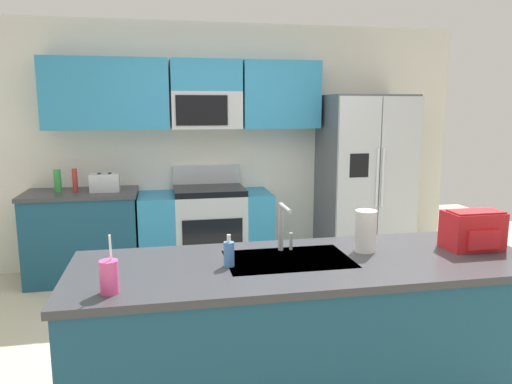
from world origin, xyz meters
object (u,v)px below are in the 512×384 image
sink_faucet (283,223)px  backpack (473,229)px  soap_dispenser (229,254)px  bottle_green (58,181)px  pepper_mill (75,180)px  refrigerator (364,181)px  toaster (105,183)px  drink_cup_pink (109,276)px  paper_towel_roll (366,231)px  range_oven (206,230)px

sink_faucet → backpack: sink_faucet is taller
soap_dispenser → bottle_green: bearing=117.6°
pepper_mill → soap_dispenser: (1.17, -2.53, -0.05)m
refrigerator → pepper_mill: 3.01m
toaster → bottle_green: 0.46m
pepper_mill → bottle_green: size_ratio=1.03×
refrigerator → sink_faucet: bearing=-123.4°
soap_dispenser → sink_faucet: bearing=30.0°
drink_cup_pink → paper_towel_roll: drink_cup_pink is taller
drink_cup_pink → refrigerator: bearing=48.5°
sink_faucet → paper_towel_roll: 0.48m
pepper_mill → paper_towel_roll: paper_towel_roll is taller
drink_cup_pink → soap_dispenser: drink_cup_pink is taller
range_oven → soap_dispenser: size_ratio=8.00×
soap_dispenser → backpack: bearing=1.5°
toaster → drink_cup_pink: bearing=-83.6°
bottle_green → paper_towel_roll: paper_towel_roll is taller
bottle_green → soap_dispenser: size_ratio=1.31×
range_oven → drink_cup_pink: drink_cup_pink is taller
range_oven → sink_faucet: bearing=-84.3°
bottle_green → paper_towel_roll: (2.14, -2.44, 0.01)m
drink_cup_pink → pepper_mill: bearing=102.0°
paper_towel_roll → soap_dispenser: bearing=-172.2°
toaster → paper_towel_roll: (1.69, -2.37, 0.03)m
soap_dispenser → toaster: bearing=109.6°
backpack → drink_cup_pink: bearing=-171.5°
soap_dispenser → range_oven: bearing=87.5°
pepper_mill → backpack: 3.61m
range_oven → sink_faucet: size_ratio=4.82×
toaster → sink_faucet: size_ratio=0.99×
backpack → refrigerator: bearing=80.9°
refrigerator → backpack: 2.46m
bottle_green → drink_cup_pink: 2.91m
range_oven → paper_towel_roll: (0.70, -2.42, 0.58)m
pepper_mill → paper_towel_roll: size_ratio=0.96×
range_oven → paper_towel_roll: paper_towel_roll is taller
toaster → soap_dispenser: bearing=-70.4°
backpack → toaster: bearing=133.6°
range_oven → sink_faucet: (0.23, -2.34, 0.62)m
pepper_mill → drink_cup_pink: 2.86m
sink_faucet → paper_towel_roll: size_ratio=1.17×
toaster → bottle_green: size_ratio=1.25×
range_oven → refrigerator: refrigerator is taller
backpack → sink_faucet: bearing=171.8°
toaster → pepper_mill: bearing=170.1°
range_oven → bottle_green: (-1.44, 0.01, 0.57)m
paper_towel_roll → backpack: paper_towel_roll is taller
drink_cup_pink → soap_dispenser: (0.57, 0.26, -0.01)m
refrigerator → pepper_mill: size_ratio=8.06×
refrigerator → paper_towel_roll: (-1.03, -2.35, 0.09)m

